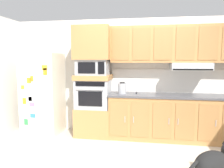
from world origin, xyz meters
TOP-DOWN VIEW (x-y plane):
  - ground_plane at (0.00, 0.00)m, footprint 9.60×9.60m
  - back_kitchen_wall at (0.00, 1.11)m, footprint 6.20×0.12m
  - refrigerator at (-2.03, 0.68)m, footprint 0.76×0.73m
  - oven_base_cabinet at (-0.91, 0.75)m, footprint 0.74×0.62m
  - built_in_oven at (-0.91, 0.75)m, footprint 0.70×0.62m
  - appliance_mid_shelf at (-0.91, 0.75)m, footprint 0.74×0.62m
  - microwave at (-0.91, 0.75)m, footprint 0.64×0.54m
  - appliance_upper_cabinet at (-0.91, 0.75)m, footprint 0.74×0.62m
  - lower_cabinet_run at (0.93, 0.75)m, footprint 2.94×0.63m
  - countertop_slab at (0.93, 0.75)m, footprint 2.98×0.64m
  - backsplash_panel at (0.93, 1.04)m, footprint 2.98×0.02m
  - upper_cabinet_with_hood at (0.94, 0.87)m, footprint 2.94×0.48m
  - screwdriver at (0.01, 0.80)m, footprint 0.13×0.12m
  - electric_kettle at (-0.29, 0.70)m, footprint 0.17×0.17m
  - dog at (1.06, -0.97)m, footprint 0.80×0.60m

SIDE VIEW (x-z plane):
  - ground_plane at x=0.00m, z-range 0.00..0.00m
  - oven_base_cabinet at x=-0.91m, z-range 0.00..0.60m
  - dog at x=1.06m, z-range 0.08..0.68m
  - lower_cabinet_run at x=0.93m, z-range 0.00..0.88m
  - refrigerator at x=-2.03m, z-range 0.00..1.76m
  - countertop_slab at x=0.93m, z-range 0.88..0.92m
  - built_in_oven at x=-0.91m, z-range 0.60..1.20m
  - screwdriver at x=0.01m, z-range 0.92..0.95m
  - electric_kettle at x=-0.29m, z-range 0.91..1.15m
  - backsplash_panel at x=0.93m, z-range 0.92..1.42m
  - back_kitchen_wall at x=0.00m, z-range 0.00..2.50m
  - appliance_mid_shelf at x=-0.91m, z-range 1.20..1.30m
  - microwave at x=-0.91m, z-range 1.30..1.62m
  - upper_cabinet_with_hood at x=0.94m, z-range 1.46..2.34m
  - appliance_upper_cabinet at x=-0.91m, z-range 1.62..2.30m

